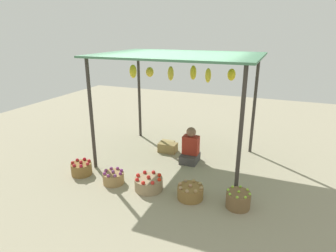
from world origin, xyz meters
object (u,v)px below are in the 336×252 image
object	(u,v)px
basket_potatoes	(190,192)
wooden_crate_near_vendor	(168,148)
basket_red_apples	(82,168)
basket_red_tomatoes	(149,183)
basket_purple_onions	(113,178)
wooden_crate_stacked_rear	(167,145)
vendor_person	(190,149)
basket_limes	(238,200)

from	to	relation	value
basket_potatoes	wooden_crate_near_vendor	distance (m)	2.01
basket_red_apples	basket_red_tomatoes	world-z (taller)	basket_red_apples
basket_purple_onions	wooden_crate_stacked_rear	size ratio (longest dim) A/B	1.22
vendor_person	basket_limes	world-z (taller)	vendor_person
basket_red_apples	wooden_crate_near_vendor	size ratio (longest dim) A/B	0.96
vendor_person	wooden_crate_stacked_rear	xyz separation A→B (m)	(-0.72, 0.41, -0.19)
vendor_person	basket_limes	distance (m)	1.84
vendor_person	wooden_crate_stacked_rear	world-z (taller)	vendor_person
wooden_crate_near_vendor	wooden_crate_stacked_rear	xyz separation A→B (m)	(-0.07, 0.12, -0.00)
basket_purple_onions	wooden_crate_near_vendor	bearing A→B (deg)	77.23
basket_red_apples	basket_red_tomatoes	bearing A→B (deg)	-0.49
basket_limes	wooden_crate_stacked_rear	xyz separation A→B (m)	(-1.96, 1.76, -0.03)
vendor_person	wooden_crate_stacked_rear	size ratio (longest dim) A/B	2.42
basket_red_tomatoes	wooden_crate_near_vendor	bearing A→B (deg)	100.52
wooden_crate_near_vendor	basket_potatoes	bearing A→B (deg)	-56.87
vendor_person	basket_potatoes	bearing A→B (deg)	-72.13
basket_purple_onions	vendor_person	bearing A→B (deg)	54.08
vendor_person	basket_purple_onions	world-z (taller)	vendor_person
vendor_person	basket_purple_onions	bearing A→B (deg)	-125.92
basket_potatoes	basket_limes	xyz separation A→B (m)	(0.80, 0.04, 0.02)
wooden_crate_near_vendor	basket_red_tomatoes	bearing A→B (deg)	-79.48
basket_red_apples	basket_red_tomatoes	distance (m)	1.49
basket_red_tomatoes	basket_red_apples	bearing A→B (deg)	179.51
wooden_crate_near_vendor	basket_purple_onions	bearing A→B (deg)	-102.77
basket_red_apples	basket_limes	bearing A→B (deg)	0.64
wooden_crate_near_vendor	wooden_crate_stacked_rear	distance (m)	0.13
basket_red_apples	wooden_crate_near_vendor	xyz separation A→B (m)	(1.17, 1.68, -0.02)
basket_purple_onions	basket_red_tomatoes	world-z (taller)	basket_red_tomatoes
basket_purple_onions	basket_red_tomatoes	distance (m)	0.71
basket_potatoes	basket_limes	size ratio (longest dim) A/B	1.13
basket_purple_onions	basket_limes	bearing A→B (deg)	2.41
basket_red_apples	basket_limes	world-z (taller)	basket_limes
basket_red_tomatoes	wooden_crate_stacked_rear	world-z (taller)	basket_red_tomatoes
wooden_crate_stacked_rear	basket_red_tomatoes	bearing A→B (deg)	-78.12
vendor_person	basket_limes	size ratio (longest dim) A/B	1.98
basket_purple_onions	basket_limes	xyz separation A→B (m)	(2.29, 0.10, 0.02)
vendor_person	basket_red_apples	size ratio (longest dim) A/B	1.93
basket_purple_onions	basket_red_tomatoes	size ratio (longest dim) A/B	0.78
basket_red_tomatoes	basket_potatoes	xyz separation A→B (m)	(0.78, 0.01, -0.00)
basket_red_tomatoes	vendor_person	bearing A→B (deg)	76.40
basket_limes	basket_red_tomatoes	bearing A→B (deg)	-178.29
wooden_crate_near_vendor	wooden_crate_stacked_rear	world-z (taller)	wooden_crate_near_vendor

